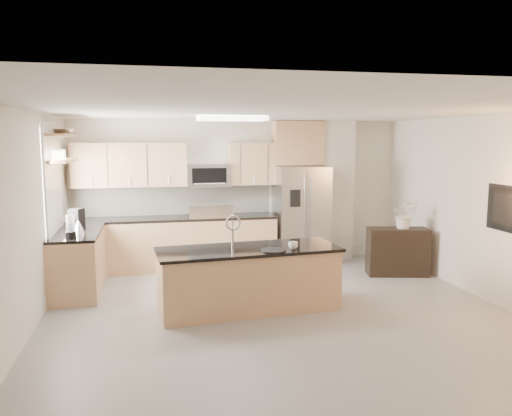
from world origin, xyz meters
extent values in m
plane|color=gray|center=(0.00, 0.00, 0.00)|extent=(6.50, 6.50, 0.00)
cube|color=silver|center=(0.00, 0.00, 2.60)|extent=(6.00, 6.50, 0.02)
cube|color=silver|center=(0.00, 3.25, 1.30)|extent=(6.00, 0.02, 2.60)
cube|color=silver|center=(0.00, -3.25, 1.30)|extent=(6.00, 0.02, 2.60)
cube|color=silver|center=(-3.00, 0.00, 1.30)|extent=(0.02, 6.50, 2.60)
cube|color=silver|center=(3.00, 0.00, 1.30)|extent=(0.02, 6.50, 2.60)
cube|color=tan|center=(-1.23, 2.92, 0.44)|extent=(3.55, 0.65, 0.88)
cube|color=black|center=(-1.23, 2.92, 0.90)|extent=(3.55, 0.66, 0.04)
cube|color=beige|center=(-1.23, 3.24, 1.18)|extent=(3.55, 0.02, 0.52)
cube|color=tan|center=(-2.67, 1.85, 0.44)|extent=(0.65, 1.50, 0.88)
cube|color=black|center=(-2.67, 1.85, 0.90)|extent=(0.66, 1.50, 0.04)
cube|color=black|center=(-0.60, 2.92, 0.45)|extent=(0.76, 0.64, 0.90)
cube|color=black|center=(-0.60, 2.92, 0.92)|extent=(0.76, 0.62, 0.03)
cube|color=#B8B7BA|center=(-0.60, 2.62, 1.03)|extent=(0.76, 0.04, 0.22)
cube|color=tan|center=(-1.94, 3.08, 1.83)|extent=(1.92, 0.33, 0.75)
cube|color=tan|center=(0.19, 3.08, 1.83)|extent=(0.82, 0.33, 0.75)
cube|color=#B8B7BA|center=(-0.60, 3.05, 1.63)|extent=(0.76, 0.40, 0.40)
cube|color=black|center=(-0.60, 2.85, 1.63)|extent=(0.60, 0.02, 0.28)
cube|color=#B8B7BA|center=(1.06, 2.88, 0.89)|extent=(0.92, 0.75, 1.78)
cube|color=gray|center=(1.06, 2.50, 0.89)|extent=(0.02, 0.01, 1.69)
cube|color=black|center=(0.84, 2.48, 1.25)|extent=(0.18, 0.03, 0.30)
cube|color=beige|center=(1.82, 3.10, 1.30)|extent=(0.60, 0.30, 2.60)
cube|color=white|center=(-2.98, 1.85, 1.65)|extent=(0.03, 1.05, 1.55)
cube|color=white|center=(-2.97, 1.85, 1.65)|extent=(0.03, 1.15, 1.65)
cube|color=olive|center=(-2.85, 1.95, 1.95)|extent=(0.30, 1.20, 0.04)
cube|color=olive|center=(-2.85, 1.95, 2.32)|extent=(0.30, 1.20, 0.04)
cube|color=white|center=(-0.40, 1.60, 2.56)|extent=(1.00, 0.50, 0.06)
cube|color=tan|center=(-0.35, 0.60, 0.40)|extent=(2.41, 1.01, 0.79)
cube|color=black|center=(-0.35, 0.60, 0.81)|extent=(2.47, 1.07, 0.04)
cube|color=black|center=(-0.53, 0.60, 0.80)|extent=(0.50, 0.36, 0.01)
cylinder|color=#B8B7BA|center=(-0.53, 0.80, 1.00)|extent=(0.03, 0.03, 0.34)
torus|color=#B8B7BA|center=(-0.53, 0.75, 1.15)|extent=(0.21, 0.03, 0.21)
cube|color=black|center=(2.42, 1.77, 0.39)|extent=(1.05, 0.62, 0.79)
imported|color=white|center=(0.21, 0.42, 0.88)|extent=(0.14, 0.14, 0.10)
cylinder|color=black|center=(-0.08, 0.36, 0.84)|extent=(0.43, 0.43, 0.02)
cylinder|color=black|center=(-2.67, 1.29, 0.97)|extent=(0.14, 0.14, 0.10)
cylinder|color=silver|center=(-2.67, 1.29, 1.13)|extent=(0.11, 0.11, 0.23)
cone|color=#B8B7BA|center=(-2.62, 1.67, 1.02)|extent=(0.19, 0.19, 0.20)
cylinder|color=black|center=(-2.62, 1.67, 1.13)|extent=(0.04, 0.04, 0.04)
cube|color=black|center=(-2.69, 2.02, 1.08)|extent=(0.23, 0.25, 0.31)
cylinder|color=#B8B7BA|center=(-2.69, 1.97, 1.00)|extent=(0.10, 0.10, 0.11)
imported|color=#B8B7BA|center=(-2.85, 2.14, 2.39)|extent=(0.53, 0.53, 0.10)
imported|color=silver|center=(2.51, 1.75, 1.14)|extent=(0.65, 0.57, 0.70)
imported|color=black|center=(2.91, -0.20, 1.35)|extent=(0.14, 1.08, 0.62)
camera|label=1|loc=(-1.58, -5.73, 2.25)|focal=35.00mm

